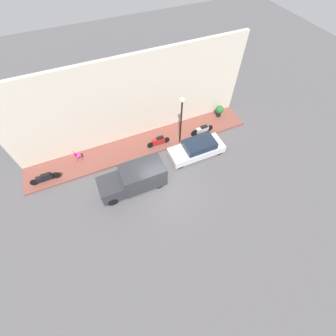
{
  "coord_description": "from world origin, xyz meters",
  "views": [
    {
      "loc": [
        -7.65,
        2.88,
        13.92
      ],
      "look_at": [
        1.14,
        -0.9,
        0.6
      ],
      "focal_mm": 24.0,
      "sensor_mm": 36.0,
      "label": 1
    }
  ],
  "objects_px": {
    "delivery_van": "(133,179)",
    "scooter_silver": "(202,130)",
    "parked_car": "(197,148)",
    "motorcycle_red": "(159,141)",
    "cafe_chair": "(77,155)",
    "potted_plant": "(219,110)",
    "streetlamp": "(181,115)",
    "motorcycle_black": "(45,178)"
  },
  "relations": [
    {
      "from": "motorcycle_black",
      "to": "streetlamp",
      "type": "bearing_deg",
      "value": -91.85
    },
    {
      "from": "delivery_van",
      "to": "parked_car",
      "type": "bearing_deg",
      "value": -80.4
    },
    {
      "from": "delivery_van",
      "to": "cafe_chair",
      "type": "relative_size",
      "value": 5.09
    },
    {
      "from": "motorcycle_red",
      "to": "streetlamp",
      "type": "height_order",
      "value": "streetlamp"
    },
    {
      "from": "scooter_silver",
      "to": "cafe_chair",
      "type": "height_order",
      "value": "cafe_chair"
    },
    {
      "from": "motorcycle_black",
      "to": "potted_plant",
      "type": "bearing_deg",
      "value": -85.59
    },
    {
      "from": "streetlamp",
      "to": "motorcycle_red",
      "type": "bearing_deg",
      "value": 77.33
    },
    {
      "from": "motorcycle_black",
      "to": "motorcycle_red",
      "type": "relative_size",
      "value": 1.08
    },
    {
      "from": "scooter_silver",
      "to": "motorcycle_red",
      "type": "relative_size",
      "value": 1.05
    },
    {
      "from": "motorcycle_red",
      "to": "potted_plant",
      "type": "bearing_deg",
      "value": -79.96
    },
    {
      "from": "motorcycle_red",
      "to": "motorcycle_black",
      "type": "bearing_deg",
      "value": 90.31
    },
    {
      "from": "potted_plant",
      "to": "parked_car",
      "type": "bearing_deg",
      "value": 128.93
    },
    {
      "from": "cafe_chair",
      "to": "potted_plant",
      "type": "bearing_deg",
      "value": -89.78
    },
    {
      "from": "motorcycle_red",
      "to": "streetlamp",
      "type": "xyz_separation_m",
      "value": [
        -0.39,
        -1.71,
        2.39
      ]
    },
    {
      "from": "streetlamp",
      "to": "cafe_chair",
      "type": "distance_m",
      "value": 8.45
    },
    {
      "from": "delivery_van",
      "to": "potted_plant",
      "type": "bearing_deg",
      "value": -66.72
    },
    {
      "from": "streetlamp",
      "to": "delivery_van",
      "type": "bearing_deg",
      "value": 117.82
    },
    {
      "from": "parked_car",
      "to": "scooter_silver",
      "type": "distance_m",
      "value": 2.19
    },
    {
      "from": "scooter_silver",
      "to": "cafe_chair",
      "type": "bearing_deg",
      "value": 82.66
    },
    {
      "from": "parked_car",
      "to": "potted_plant",
      "type": "xyz_separation_m",
      "value": [
        3.06,
        -3.79,
        0.14
      ]
    },
    {
      "from": "parked_car",
      "to": "motorcycle_black",
      "type": "height_order",
      "value": "parked_car"
    },
    {
      "from": "cafe_chair",
      "to": "motorcycle_red",
      "type": "bearing_deg",
      "value": -99.57
    },
    {
      "from": "motorcycle_red",
      "to": "cafe_chair",
      "type": "distance_m",
      "value": 6.37
    },
    {
      "from": "potted_plant",
      "to": "scooter_silver",
      "type": "bearing_deg",
      "value": 119.18
    },
    {
      "from": "motorcycle_black",
      "to": "delivery_van",
      "type": "bearing_deg",
      "value": -116.38
    },
    {
      "from": "scooter_silver",
      "to": "potted_plant",
      "type": "distance_m",
      "value": 2.78
    },
    {
      "from": "motorcycle_black",
      "to": "parked_car",
      "type": "bearing_deg",
      "value": -99.67
    },
    {
      "from": "delivery_van",
      "to": "scooter_silver",
      "type": "height_order",
      "value": "delivery_van"
    },
    {
      "from": "delivery_van",
      "to": "cafe_chair",
      "type": "xyz_separation_m",
      "value": [
        3.94,
        3.26,
        -0.27
      ]
    },
    {
      "from": "scooter_silver",
      "to": "streetlamp",
      "type": "bearing_deg",
      "value": 93.82
    },
    {
      "from": "delivery_van",
      "to": "streetlamp",
      "type": "height_order",
      "value": "streetlamp"
    },
    {
      "from": "parked_car",
      "to": "delivery_van",
      "type": "bearing_deg",
      "value": 99.6
    },
    {
      "from": "delivery_van",
      "to": "streetlamp",
      "type": "distance_m",
      "value": 5.73
    },
    {
      "from": "delivery_van",
      "to": "streetlamp",
      "type": "bearing_deg",
      "value": -62.18
    },
    {
      "from": "delivery_van",
      "to": "cafe_chair",
      "type": "height_order",
      "value": "delivery_van"
    },
    {
      "from": "scooter_silver",
      "to": "potted_plant",
      "type": "height_order",
      "value": "potted_plant"
    },
    {
      "from": "cafe_chair",
      "to": "delivery_van",
      "type": "bearing_deg",
      "value": -140.37
    },
    {
      "from": "scooter_silver",
      "to": "streetlamp",
      "type": "height_order",
      "value": "streetlamp"
    },
    {
      "from": "streetlamp",
      "to": "potted_plant",
      "type": "height_order",
      "value": "streetlamp"
    },
    {
      "from": "delivery_van",
      "to": "motorcycle_red",
      "type": "xyz_separation_m",
      "value": [
        2.88,
        -3.02,
        -0.35
      ]
    },
    {
      "from": "scooter_silver",
      "to": "delivery_van",
      "type": "bearing_deg",
      "value": 111.05
    },
    {
      "from": "potted_plant",
      "to": "streetlamp",
      "type": "bearing_deg",
      "value": 108.2
    }
  ]
}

